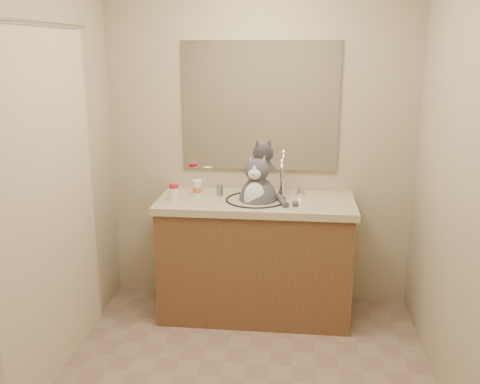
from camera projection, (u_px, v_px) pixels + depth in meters
The scene contains 8 objects.
room at pixel (241, 184), 2.63m from camera, with size 2.22×2.52×2.42m.
vanity at pixel (256, 255), 3.75m from camera, with size 1.34×0.59×1.12m.
mirror at pixel (260, 107), 3.75m from camera, with size 1.10×0.02×0.90m, color white.
shower_curtain at pixel (49, 205), 2.88m from camera, with size 0.02×1.30×1.93m.
cat at pixel (258, 198), 3.62m from camera, with size 0.37×0.35×0.53m.
pill_bottle_redcap at pixel (174, 192), 3.61m from camera, with size 0.08×0.08×0.11m.
pill_bottle_orange at pixel (197, 188), 3.72m from camera, with size 0.07×0.07×0.11m.
grey_canister at pixel (220, 190), 3.72m from camera, with size 0.05×0.05×0.08m.
Camera 1 is at (0.27, -2.53, 1.85)m, focal length 40.00 mm.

